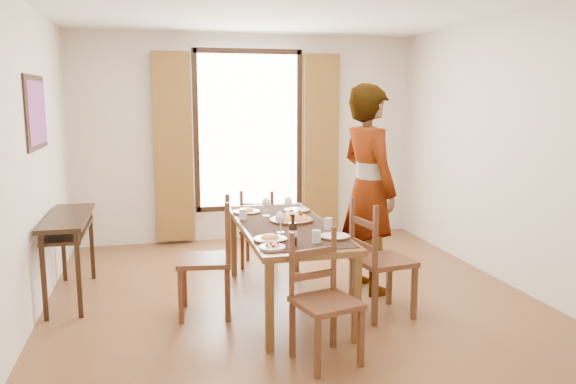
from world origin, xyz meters
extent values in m
plane|color=brown|center=(0.00, 0.00, 0.00)|extent=(5.00, 5.00, 0.00)
cube|color=beige|center=(0.00, 2.50, 1.35)|extent=(4.50, 0.10, 2.70)
cube|color=beige|center=(0.00, -2.50, 1.35)|extent=(4.50, 0.10, 2.70)
cube|color=beige|center=(-2.25, 0.00, 1.35)|extent=(0.10, 5.00, 2.70)
cube|color=beige|center=(2.25, 0.00, 1.35)|extent=(0.10, 5.00, 2.70)
cube|color=white|center=(0.00, 2.47, 1.45)|extent=(1.30, 0.04, 2.00)
cube|color=brown|center=(-0.98, 2.41, 1.25)|extent=(0.48, 0.10, 2.40)
cube|color=brown|center=(0.98, 2.41, 1.25)|extent=(0.48, 0.10, 2.40)
cube|color=black|center=(-2.24, 0.60, 1.75)|extent=(0.02, 0.86, 0.66)
cube|color=#B82233|center=(-2.23, 0.60, 1.75)|extent=(0.01, 0.76, 0.56)
cube|color=black|center=(-2.03, 0.60, 0.78)|extent=(0.38, 1.20, 0.04)
cube|color=black|center=(-2.03, 0.60, 0.66)|extent=(0.34, 1.10, 0.03)
cube|color=black|center=(-2.17, 0.05, 0.38)|extent=(0.04, 0.04, 0.76)
cube|color=black|center=(-2.17, 1.15, 0.38)|extent=(0.04, 0.04, 0.76)
cube|color=black|center=(-1.89, 0.05, 0.38)|extent=(0.04, 0.04, 0.76)
cube|color=black|center=(-1.89, 1.15, 0.38)|extent=(0.04, 0.04, 0.76)
cube|color=brown|center=(-0.09, -0.04, 0.72)|extent=(0.80, 2.00, 0.05)
cube|color=black|center=(-0.09, -0.04, 0.75)|extent=(0.74, 1.84, 0.01)
cube|color=brown|center=(-0.44, -0.98, 0.35)|extent=(0.06, 0.06, 0.70)
cube|color=brown|center=(-0.44, 0.90, 0.35)|extent=(0.06, 0.06, 0.70)
cube|color=brown|center=(0.25, -0.98, 0.35)|extent=(0.06, 0.06, 0.70)
cube|color=brown|center=(0.25, 0.90, 0.35)|extent=(0.06, 0.06, 0.70)
cube|color=#582F1D|center=(-0.83, -0.11, 0.49)|extent=(0.51, 0.51, 0.04)
cube|color=#582F1D|center=(-1.00, 0.11, 0.24)|extent=(0.04, 0.04, 0.49)
cube|color=#582F1D|center=(-0.61, 0.05, 0.24)|extent=(0.04, 0.04, 0.49)
cube|color=#582F1D|center=(-1.05, -0.28, 0.24)|extent=(0.04, 0.04, 0.49)
cube|color=#582F1D|center=(-0.66, -0.33, 0.24)|extent=(0.04, 0.04, 0.49)
cube|color=#582F1D|center=(-0.60, 0.05, 0.76)|extent=(0.04, 0.04, 0.54)
cube|color=#582F1D|center=(-0.65, -0.33, 0.76)|extent=(0.04, 0.04, 0.54)
cube|color=#582F1D|center=(-0.63, -0.14, 0.65)|extent=(0.08, 0.39, 0.05)
cube|color=#582F1D|center=(-0.63, -0.14, 0.85)|extent=(0.08, 0.39, 0.05)
cube|color=#582F1D|center=(-0.10, 1.20, 0.42)|extent=(0.50, 0.50, 0.04)
cube|color=#582F1D|center=(0.11, 1.31, 0.21)|extent=(0.04, 0.04, 0.42)
cube|color=#582F1D|center=(0.00, 0.99, 0.21)|extent=(0.04, 0.04, 0.42)
cube|color=#582F1D|center=(-0.20, 1.42, 0.21)|extent=(0.04, 0.04, 0.42)
cube|color=#582F1D|center=(-0.31, 1.10, 0.21)|extent=(0.04, 0.04, 0.42)
cube|color=#582F1D|center=(0.00, 0.98, 0.65)|extent=(0.03, 0.03, 0.47)
cube|color=#582F1D|center=(-0.32, 1.09, 0.65)|extent=(0.03, 0.03, 0.47)
cube|color=#582F1D|center=(-0.16, 1.04, 0.56)|extent=(0.32, 0.14, 0.05)
cube|color=#582F1D|center=(-0.16, 1.04, 0.73)|extent=(0.32, 0.14, 0.05)
cube|color=#582F1D|center=(-0.07, -1.23, 0.44)|extent=(0.51, 0.51, 0.04)
cube|color=#582F1D|center=(-0.20, -1.45, 0.22)|extent=(0.04, 0.04, 0.44)
cube|color=#582F1D|center=(-0.29, -1.10, 0.22)|extent=(0.04, 0.04, 0.44)
cube|color=#582F1D|center=(0.14, -1.36, 0.22)|extent=(0.04, 0.04, 0.44)
cube|color=#582F1D|center=(0.05, -1.01, 0.22)|extent=(0.04, 0.04, 0.44)
cube|color=#582F1D|center=(-0.29, -1.09, 0.69)|extent=(0.04, 0.04, 0.49)
cube|color=#582F1D|center=(0.05, -1.00, 0.69)|extent=(0.04, 0.04, 0.49)
cube|color=#582F1D|center=(-0.12, -1.05, 0.59)|extent=(0.35, 0.11, 0.05)
cube|color=#582F1D|center=(-0.12, -1.05, 0.77)|extent=(0.35, 0.11, 0.05)
cube|color=#582F1D|center=(0.67, -0.49, 0.49)|extent=(0.52, 0.52, 0.04)
cube|color=#582F1D|center=(0.90, -0.65, 0.24)|extent=(0.04, 0.04, 0.49)
cube|color=#582F1D|center=(0.51, -0.71, 0.24)|extent=(0.04, 0.04, 0.49)
cube|color=#582F1D|center=(0.84, -0.27, 0.24)|extent=(0.04, 0.04, 0.49)
cube|color=#582F1D|center=(0.45, -0.33, 0.24)|extent=(0.04, 0.04, 0.49)
cube|color=#582F1D|center=(0.50, -0.71, 0.76)|extent=(0.04, 0.04, 0.54)
cube|color=#582F1D|center=(0.44, -0.33, 0.76)|extent=(0.04, 0.04, 0.54)
cube|color=#582F1D|center=(0.47, -0.52, 0.65)|extent=(0.09, 0.39, 0.05)
cube|color=#582F1D|center=(0.47, -0.52, 0.84)|extent=(0.09, 0.39, 0.05)
imported|color=#92939A|center=(0.79, 0.17, 1.01)|extent=(0.94, 0.80, 2.01)
cylinder|color=silver|center=(0.22, -0.33, 0.81)|extent=(0.07, 0.07, 0.10)
cylinder|color=silver|center=(-0.44, 0.25, 0.81)|extent=(0.07, 0.07, 0.10)
cylinder|color=silver|center=(-0.01, -0.74, 0.81)|extent=(0.07, 0.07, 0.10)
camera|label=1|loc=(-1.23, -4.85, 1.88)|focal=35.00mm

